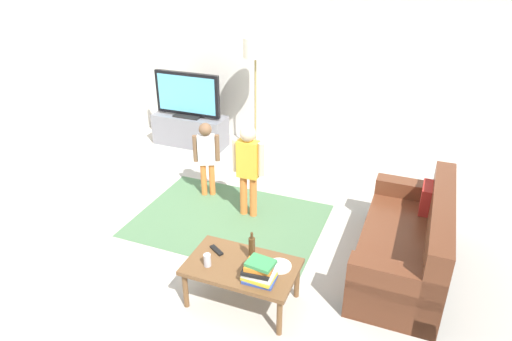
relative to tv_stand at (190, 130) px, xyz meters
The scene contains 16 objects.
ground 2.95m from the tv_stand, 51.41° to the right, with size 7.80×7.80×0.00m, color #B2ADA3.
wall_back 2.25m from the tv_stand, 20.94° to the left, with size 6.00×0.12×2.70m, color silver.
wall_left 2.80m from the tv_stand, 116.90° to the right, with size 0.12×6.00×2.70m, color silver.
area_rug 2.44m from the tv_stand, 50.28° to the right, with size 2.20×1.60×0.01m, color #4C724C.
tv_stand is the anchor object (origin of this frame).
tv 0.60m from the tv_stand, 90.00° to the right, with size 1.10×0.28×0.71m.
couch 4.16m from the tv_stand, 29.08° to the right, with size 0.80×1.80×0.86m.
floor_lamp 1.70m from the tv_stand, ahead, with size 0.36×0.36×1.78m.
child_near_tv 1.77m from the tv_stand, 53.39° to the right, with size 0.31×0.20×1.01m.
child_center 2.42m from the tv_stand, 43.88° to the right, with size 0.39×0.19×1.17m.
coffee_table 3.80m from the tv_stand, 53.83° to the right, with size 1.00×0.60×0.42m.
book_stack 4.04m from the tv_stand, 52.38° to the right, with size 0.28×0.23×0.19m.
bottle 3.74m from the tv_stand, 52.12° to the right, with size 0.06×0.06×0.28m.
tv_remote 3.55m from the tv_stand, 56.79° to the right, with size 0.17×0.05×0.02m, color black.
soda_can 3.75m from the tv_stand, 58.38° to the right, with size 0.07×0.07×0.12m, color silver.
plate 3.92m from the tv_stand, 49.18° to the right, with size 0.22×0.22×0.02m.
Camera 1 is at (1.73, -3.73, 3.01)m, focal length 31.80 mm.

